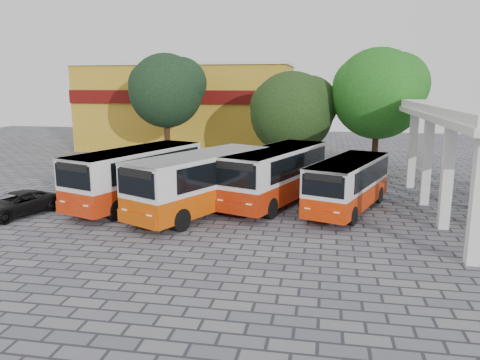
% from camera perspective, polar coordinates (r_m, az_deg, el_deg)
% --- Properties ---
extents(ground, '(90.00, 90.00, 0.00)m').
position_cam_1_polar(ground, '(20.79, 2.95, -6.21)').
color(ground, '#575763').
rests_on(ground, ground).
extents(shophouse_block, '(20.40, 10.40, 8.30)m').
position_cam_1_polar(shophouse_block, '(47.62, -6.21, 8.94)').
color(shophouse_block, '#B5891D').
rests_on(shophouse_block, ground).
extents(bus_far_left, '(5.19, 8.88, 3.00)m').
position_cam_1_polar(bus_far_left, '(25.32, -12.52, 0.83)').
color(bus_far_left, '#B52405').
rests_on(bus_far_left, ground).
extents(bus_centre_left, '(5.95, 8.98, 3.01)m').
position_cam_1_polar(bus_centre_left, '(23.07, -4.72, 0.04)').
color(bus_centre_left, '#BE4100').
rests_on(bus_centre_left, ground).
extents(bus_centre_right, '(5.30, 8.93, 3.01)m').
position_cam_1_polar(bus_centre_right, '(25.03, 4.34, 0.96)').
color(bus_centre_right, '#A81F02').
rests_on(bus_centre_right, ground).
extents(bus_far_right, '(4.60, 7.80, 2.63)m').
position_cam_1_polar(bus_far_right, '(24.23, 13.08, -0.19)').
color(bus_far_right, '#BE2600').
rests_on(bus_far_right, ground).
extents(tree_left, '(6.11, 5.82, 8.74)m').
position_cam_1_polar(tree_left, '(37.92, -8.93, 10.99)').
color(tree_left, '#3F2616').
rests_on(tree_left, ground).
extents(tree_middle, '(6.45, 6.14, 7.30)m').
position_cam_1_polar(tree_middle, '(35.18, 6.43, 8.44)').
color(tree_middle, '#452F13').
rests_on(tree_middle, ground).
extents(tree_right, '(6.69, 6.38, 8.87)m').
position_cam_1_polar(tree_right, '(34.72, 16.64, 10.40)').
color(tree_right, '#412717').
rests_on(tree_right, ground).
extents(parked_car, '(3.22, 4.57, 1.16)m').
position_cam_1_polar(parked_car, '(25.42, -25.66, -2.69)').
color(parked_car, black).
rests_on(parked_car, ground).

